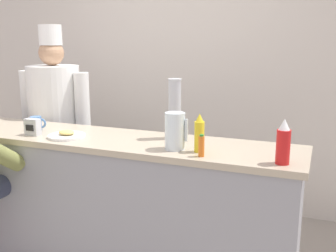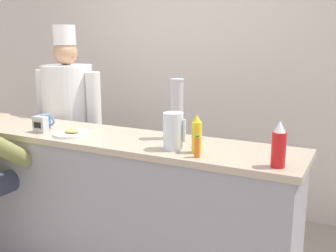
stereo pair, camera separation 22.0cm
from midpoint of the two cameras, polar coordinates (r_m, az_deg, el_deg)
The scene contains 11 objects.
wall_back at distance 4.06m, azimuth 3.12°, elevation 8.01°, with size 10.00×0.06×2.70m.
diner_counter at distance 2.97m, azimuth -9.15°, elevation -10.53°, with size 3.01×0.56×1.01m.
ketchup_bottle_red at distance 2.11m, azimuth 18.69°, elevation -2.78°, with size 0.07×0.07×0.24m.
mustard_bottle_yellow at distance 2.28m, azimuth 6.97°, elevation -1.30°, with size 0.06×0.06×0.23m.
hot_sauce_bottle_orange at distance 2.20m, azimuth 7.14°, elevation -3.03°, with size 0.03×0.03×0.13m.
water_pitcher_clear at distance 2.34m, azimuth 3.49°, elevation -0.78°, with size 0.14×0.12×0.22m.
breakfast_plate at distance 2.76m, azimuth -11.58°, elevation -1.05°, with size 0.25×0.25×0.05m.
coffee_mug_blue at distance 3.05m, azimuth -15.34°, elevation 0.70°, with size 0.13×0.08×0.10m.
cup_stack_steel at distance 2.59m, azimuth 3.76°, elevation 2.48°, with size 0.09×0.09×0.40m.
napkin_dispenser_chrome at distance 2.89m, azimuth -15.98°, elevation 0.20°, with size 0.10×0.06×0.11m.
cook_in_whites_near at distance 3.61m, azimuth -12.53°, elevation 1.28°, with size 0.70×0.45×1.78m.
Camera 2 is at (1.74, -1.87, 1.65)m, focal length 42.00 mm.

